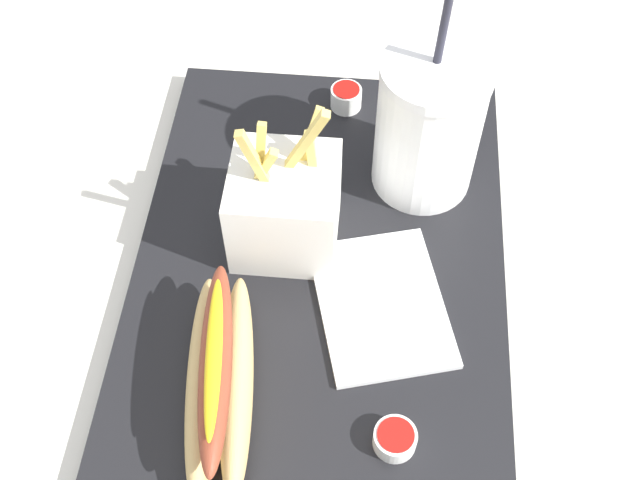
{
  "coord_description": "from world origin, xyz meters",
  "views": [
    {
      "loc": [
        -0.38,
        -0.03,
        0.59
      ],
      "look_at": [
        0.0,
        0.0,
        0.05
      ],
      "focal_mm": 44.01,
      "sensor_mm": 36.0,
      "label": 1
    }
  ],
  "objects_px": {
    "ketchup_cup_2": "(346,97)",
    "napkin_stack": "(381,304)",
    "soda_cup": "(428,126)",
    "hot_dog_1": "(219,378)",
    "fries_basket": "(285,206)",
    "ketchup_cup_1": "(395,438)"
  },
  "relations": [
    {
      "from": "ketchup_cup_1",
      "to": "napkin_stack",
      "type": "height_order",
      "value": "ketchup_cup_1"
    },
    {
      "from": "ketchup_cup_2",
      "to": "napkin_stack",
      "type": "height_order",
      "value": "ketchup_cup_2"
    },
    {
      "from": "hot_dog_1",
      "to": "napkin_stack",
      "type": "xyz_separation_m",
      "value": [
        0.09,
        -0.12,
        -0.02
      ]
    },
    {
      "from": "soda_cup",
      "to": "ketchup_cup_2",
      "type": "height_order",
      "value": "soda_cup"
    },
    {
      "from": "ketchup_cup_2",
      "to": "ketchup_cup_1",
      "type": "bearing_deg",
      "value": -170.05
    },
    {
      "from": "ketchup_cup_2",
      "to": "soda_cup",
      "type": "bearing_deg",
      "value": -138.73
    },
    {
      "from": "soda_cup",
      "to": "fries_basket",
      "type": "xyz_separation_m",
      "value": [
        -0.08,
        0.12,
        -0.02
      ]
    },
    {
      "from": "soda_cup",
      "to": "ketchup_cup_1",
      "type": "bearing_deg",
      "value": 176.67
    },
    {
      "from": "soda_cup",
      "to": "hot_dog_1",
      "type": "xyz_separation_m",
      "value": [
        -0.23,
        0.15,
        -0.04
      ]
    },
    {
      "from": "soda_cup",
      "to": "ketchup_cup_1",
      "type": "distance_m",
      "value": 0.27
    },
    {
      "from": "ketchup_cup_1",
      "to": "ketchup_cup_2",
      "type": "relative_size",
      "value": 1.06
    },
    {
      "from": "hot_dog_1",
      "to": "napkin_stack",
      "type": "distance_m",
      "value": 0.15
    },
    {
      "from": "ketchup_cup_1",
      "to": "fries_basket",
      "type": "bearing_deg",
      "value": 29.31
    },
    {
      "from": "fries_basket",
      "to": "ketchup_cup_1",
      "type": "bearing_deg",
      "value": -150.69
    },
    {
      "from": "fries_basket",
      "to": "ketchup_cup_1",
      "type": "distance_m",
      "value": 0.21
    },
    {
      "from": "fries_basket",
      "to": "hot_dog_1",
      "type": "relative_size",
      "value": 0.86
    },
    {
      "from": "ketchup_cup_2",
      "to": "napkin_stack",
      "type": "bearing_deg",
      "value": -168.72
    },
    {
      "from": "soda_cup",
      "to": "ketchup_cup_2",
      "type": "distance_m",
      "value": 0.13
    },
    {
      "from": "fries_basket",
      "to": "soda_cup",
      "type": "bearing_deg",
      "value": -55.75
    },
    {
      "from": "soda_cup",
      "to": "napkin_stack",
      "type": "height_order",
      "value": "soda_cup"
    },
    {
      "from": "soda_cup",
      "to": "ketchup_cup_2",
      "type": "xyz_separation_m",
      "value": [
        0.09,
        0.08,
        -0.06
      ]
    },
    {
      "from": "fries_basket",
      "to": "ketchup_cup_2",
      "type": "relative_size",
      "value": 5.29
    }
  ]
}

